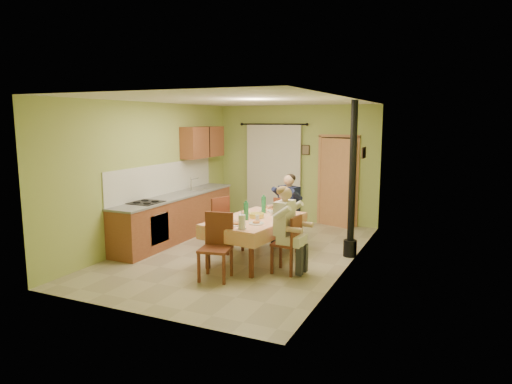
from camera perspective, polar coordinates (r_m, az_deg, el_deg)
The scene contains 17 objects.
floor at distance 8.62m, azimuth -1.80°, elevation -7.56°, with size 4.00×6.00×0.01m, color tan.
room_shell at distance 8.28m, azimuth -1.87°, elevation 4.60°, with size 4.04×6.04×2.82m.
kitchen_run at distance 9.67m, azimuth -9.89°, elevation -2.91°, with size 0.64×3.64×1.56m.
upper_cabinets at distance 10.64m, azimuth -6.65°, elevation 6.22°, with size 0.35×1.40×0.70m, color brown.
curtain at distance 11.19m, azimuth 2.19°, elevation 2.89°, with size 1.70×0.07×2.22m.
doorway at distance 10.73m, azimuth 10.06°, elevation 1.35°, with size 0.96×0.35×2.15m.
dining_table at distance 8.06m, azimuth -0.12°, elevation -5.93°, with size 1.35×2.01×0.76m.
tableware at distance 7.86m, azimuth -0.43°, elevation -2.98°, with size 0.74×1.68×0.33m.
chair_far at distance 9.02m, azimuth 3.92°, elevation -4.91°, with size 0.52×0.52×0.96m.
chair_near at distance 7.19m, azimuth -5.05°, elevation -8.55°, with size 0.54×0.54×1.02m.
chair_right at distance 7.46m, azimuth 3.85°, elevation -7.90°, with size 0.42×0.42×0.95m.
chair_left at distance 8.66m, azimuth -3.58°, elevation -5.49°, with size 0.57×0.57×1.01m.
man_far at distance 8.91m, azimuth 4.01°, elevation -1.21°, with size 0.65×0.58×1.39m.
man_right at distance 7.31m, azimuth 3.81°, elevation -3.47°, with size 0.48×0.60×1.39m.
stove_flue at distance 8.32m, azimuth 11.86°, elevation -1.09°, with size 0.24×0.24×2.80m.
picture_back at distance 10.94m, azimuth 6.24°, elevation 5.26°, with size 0.19×0.03×0.23m, color black.
picture_right at distance 8.79m, azimuth 13.34°, elevation 4.81°, with size 0.03×0.31×0.21m, color brown.
Camera 1 is at (3.65, -7.41, 2.46)m, focal length 32.00 mm.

